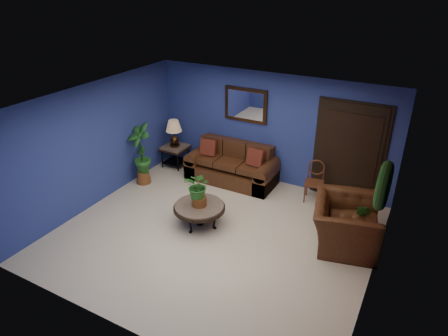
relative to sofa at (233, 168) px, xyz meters
The scene contains 18 objects.
floor 2.22m from the sofa, 71.16° to the right, with size 5.50×5.50×0.00m, color beige.
wall_back 1.26m from the sofa, 30.83° to the left, with size 5.50×0.04×2.50m, color navy.
wall_left 3.06m from the sofa, 134.50° to the right, with size 0.04×5.00×2.50m, color navy.
wall_right_brick 4.14m from the sofa, 30.99° to the right, with size 0.04×5.00×2.50m, color maroon.
ceiling 3.11m from the sofa, 71.16° to the right, with size 5.50×5.00×0.02m, color silver.
crown_molding 4.54m from the sofa, 31.21° to the right, with size 0.03×5.00×0.14m, color white.
wall_mirror 1.47m from the sofa, 74.15° to the left, with size 1.02×0.06×0.77m, color #402611.
closet_door 2.60m from the sofa, ahead, with size 1.44×0.06×2.18m, color black.
wreath 4.20m from the sofa, 30.81° to the right, with size 0.72×0.72×0.16m, color black.
sofa is the anchor object (origin of this frame).
coffee_table 1.96m from the sofa, 81.69° to the right, with size 0.99×0.99×0.42m.
end_table 1.60m from the sofa, behind, with size 0.59×0.59×0.54m.
table_lamp 1.72m from the sofa, behind, with size 0.39×0.39×0.64m.
side_chair 1.93m from the sofa, ahead, with size 0.43×0.43×0.87m.
armchair 3.12m from the sofa, 23.33° to the right, with size 1.28×1.12×0.83m, color #452A13.
coffee_plant 2.02m from the sofa, 81.69° to the right, with size 0.52×0.46×0.69m.
floor_plant 3.21m from the sofa, 17.54° to the right, with size 0.39×0.35×0.75m.
tall_plant 2.12m from the sofa, 147.50° to the right, with size 0.73×0.61×1.43m.
Camera 1 is at (3.05, -5.30, 4.38)m, focal length 32.00 mm.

